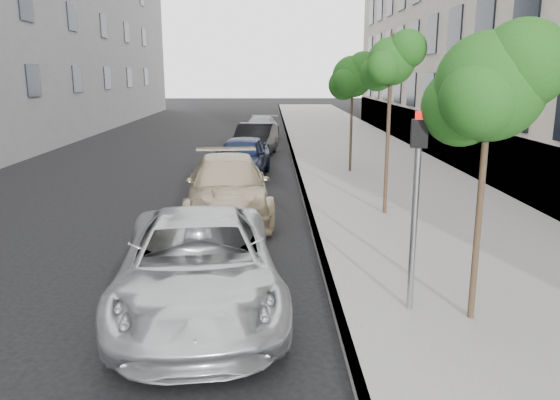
{
  "coord_description": "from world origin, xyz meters",
  "views": [
    {
      "loc": [
        0.08,
        -6.3,
        3.85
      ],
      "look_at": [
        0.27,
        3.76,
        1.5
      ],
      "focal_mm": 35.0,
      "sensor_mm": 36.0,
      "label": 1
    }
  ],
  "objects_px": {
    "signal_pole": "(416,189)",
    "minivan": "(198,264)",
    "tree_far": "(353,76)",
    "sedan_blue": "(242,157)",
    "sedan_black": "(255,140)",
    "suv": "(228,187)",
    "sedan_rear": "(261,129)",
    "tree_mid": "(392,62)",
    "tree_near": "(492,86)"
  },
  "relations": [
    {
      "from": "suv",
      "to": "sedan_rear",
      "type": "height_order",
      "value": "suv"
    },
    {
      "from": "signal_pole",
      "to": "sedan_black",
      "type": "xyz_separation_m",
      "value": [
        -2.92,
        17.36,
        -1.35
      ]
    },
    {
      "from": "sedan_black",
      "to": "signal_pole",
      "type": "bearing_deg",
      "value": -72.71
    },
    {
      "from": "tree_mid",
      "to": "sedan_rear",
      "type": "distance_m",
      "value": 18.2
    },
    {
      "from": "tree_near",
      "to": "minivan",
      "type": "bearing_deg",
      "value": 170.15
    },
    {
      "from": "minivan",
      "to": "suv",
      "type": "relative_size",
      "value": 1.01
    },
    {
      "from": "signal_pole",
      "to": "sedan_black",
      "type": "relative_size",
      "value": 0.68
    },
    {
      "from": "tree_mid",
      "to": "minivan",
      "type": "height_order",
      "value": "tree_mid"
    },
    {
      "from": "tree_near",
      "to": "tree_far",
      "type": "distance_m",
      "value": 13.0
    },
    {
      "from": "tree_near",
      "to": "sedan_black",
      "type": "distance_m",
      "value": 18.33
    },
    {
      "from": "signal_pole",
      "to": "suv",
      "type": "bearing_deg",
      "value": 125.35
    },
    {
      "from": "sedan_blue",
      "to": "sedan_rear",
      "type": "bearing_deg",
      "value": 93.05
    },
    {
      "from": "tree_far",
      "to": "sedan_black",
      "type": "relative_size",
      "value": 0.97
    },
    {
      "from": "signal_pole",
      "to": "sedan_black",
      "type": "bearing_deg",
      "value": 107.46
    },
    {
      "from": "suv",
      "to": "minivan",
      "type": "bearing_deg",
      "value": -95.29
    },
    {
      "from": "tree_far",
      "to": "suv",
      "type": "bearing_deg",
      "value": -125.15
    },
    {
      "from": "signal_pole",
      "to": "minivan",
      "type": "xyz_separation_m",
      "value": [
        -3.43,
        0.42,
        -1.34
      ]
    },
    {
      "from": "suv",
      "to": "sedan_rear",
      "type": "distance_m",
      "value": 17.12
    },
    {
      "from": "sedan_blue",
      "to": "sedan_rear",
      "type": "height_order",
      "value": "sedan_blue"
    },
    {
      "from": "signal_pole",
      "to": "suv",
      "type": "height_order",
      "value": "signal_pole"
    },
    {
      "from": "signal_pole",
      "to": "sedan_black",
      "type": "distance_m",
      "value": 17.66
    },
    {
      "from": "tree_mid",
      "to": "sedan_blue",
      "type": "height_order",
      "value": "tree_mid"
    },
    {
      "from": "tree_mid",
      "to": "minivan",
      "type": "xyz_separation_m",
      "value": [
        -4.33,
        -5.75,
        -3.35
      ]
    },
    {
      "from": "signal_pole",
      "to": "sedan_black",
      "type": "height_order",
      "value": "signal_pole"
    },
    {
      "from": "sedan_rear",
      "to": "suv",
      "type": "bearing_deg",
      "value": -86.49
    },
    {
      "from": "tree_near",
      "to": "suv",
      "type": "height_order",
      "value": "tree_near"
    },
    {
      "from": "tree_near",
      "to": "sedan_black",
      "type": "xyz_separation_m",
      "value": [
        -3.82,
        17.69,
        -2.91
      ]
    },
    {
      "from": "tree_far",
      "to": "sedan_blue",
      "type": "height_order",
      "value": "tree_far"
    },
    {
      "from": "tree_mid",
      "to": "tree_far",
      "type": "relative_size",
      "value": 1.07
    },
    {
      "from": "tree_far",
      "to": "sedan_black",
      "type": "bearing_deg",
      "value": 129.14
    },
    {
      "from": "tree_mid",
      "to": "suv",
      "type": "bearing_deg",
      "value": 174.87
    },
    {
      "from": "suv",
      "to": "sedan_blue",
      "type": "bearing_deg",
      "value": 83.64
    },
    {
      "from": "signal_pole",
      "to": "sedan_blue",
      "type": "distance_m",
      "value": 12.68
    },
    {
      "from": "signal_pole",
      "to": "tree_far",
      "type": "bearing_deg",
      "value": 93.84
    },
    {
      "from": "tree_mid",
      "to": "sedan_black",
      "type": "distance_m",
      "value": 12.3
    },
    {
      "from": "tree_near",
      "to": "tree_mid",
      "type": "height_order",
      "value": "tree_mid"
    },
    {
      "from": "tree_near",
      "to": "sedan_blue",
      "type": "bearing_deg",
      "value": 108.45
    },
    {
      "from": "sedan_black",
      "to": "tree_mid",
      "type": "bearing_deg",
      "value": -63.41
    },
    {
      "from": "signal_pole",
      "to": "tree_near",
      "type": "bearing_deg",
      "value": -12.28
    },
    {
      "from": "minivan",
      "to": "sedan_rear",
      "type": "distance_m",
      "value": 23.25
    },
    {
      "from": "tree_mid",
      "to": "suv",
      "type": "distance_m",
      "value": 5.45
    },
    {
      "from": "signal_pole",
      "to": "minivan",
      "type": "height_order",
      "value": "signal_pole"
    },
    {
      "from": "tree_mid",
      "to": "tree_far",
      "type": "distance_m",
      "value": 6.51
    },
    {
      "from": "sedan_rear",
      "to": "tree_near",
      "type": "bearing_deg",
      "value": -75.64
    },
    {
      "from": "tree_near",
      "to": "sedan_blue",
      "type": "relative_size",
      "value": 0.98
    },
    {
      "from": "signal_pole",
      "to": "sedan_blue",
      "type": "bearing_deg",
      "value": 112.95
    },
    {
      "from": "minivan",
      "to": "suv",
      "type": "height_order",
      "value": "suv"
    },
    {
      "from": "signal_pole",
      "to": "minivan",
      "type": "bearing_deg",
      "value": -179.08
    },
    {
      "from": "tree_far",
      "to": "sedan_blue",
      "type": "relative_size",
      "value": 0.99
    },
    {
      "from": "tree_near",
      "to": "signal_pole",
      "type": "xyz_separation_m",
      "value": [
        -0.9,
        0.33,
        -1.56
      ]
    }
  ]
}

